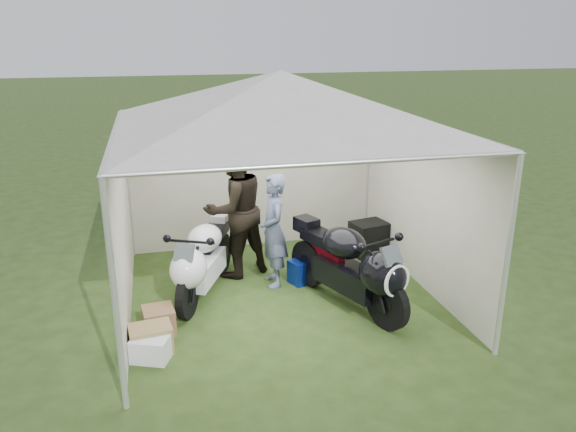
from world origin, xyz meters
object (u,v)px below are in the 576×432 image
Objects in this scene: paddock_stand at (305,270)px; crate_2 at (151,335)px; motorcycle_black at (352,265)px; person_dark_jacket at (235,209)px; motorcycle_white at (202,259)px; crate_0 at (151,348)px; equipment_box at (369,238)px; person_blue_jacket at (274,231)px; canopy_tent at (280,105)px; crate_1 at (159,321)px; crate_3 at (151,339)px.

paddock_stand reaches higher than crate_2.
motorcycle_black is at bearing 6.15° from crate_2.
paddock_stand is 0.22× the size of person_dark_jacket.
paddock_stand is at bearing 28.88° from crate_2.
motorcycle_white reaches higher than crate_0.
equipment_box is (2.74, 0.90, -0.28)m from motorcycle_white.
motorcycle_white is 1.06m from person_blue_jacket.
crate_2 is at bearing -153.32° from canopy_tent.
crate_1 is 0.40m from crate_3.
motorcycle_black is at bearing 40.74° from person_blue_jacket.
motorcycle_white reaches higher than paddock_stand.
paddock_stand is 2.49m from crate_2.
paddock_stand is 2.58m from crate_3.
person_dark_jacket is 2.31m from crate_2.
canopy_tent is 2.82× the size of person_dark_jacket.
person_dark_jacket reaches higher than crate_1.
motorcycle_white is 1.17× the size of person_blue_jacket.
motorcycle_black is 5.80× the size of crate_1.
equipment_box is (1.70, 1.08, -2.30)m from canopy_tent.
person_dark_jacket is at bearing 58.48° from crate_0.
person_blue_jacket reaches higher than crate_2.
person_dark_jacket reaches higher than person_blue_jacket.
equipment_box reaches higher than crate_2.
crate_1 reaches higher than crate_3.
crate_3 is at bearing 168.47° from motorcycle_black.
person_dark_jacket reaches higher than crate_3.
crate_0 is 0.56m from crate_1.
motorcycle_white is 3.49× the size of equipment_box.
crate_3 is (0.00, 0.17, 0.02)m from crate_0.
person_blue_jacket reaches higher than motorcycle_white.
equipment_box is 1.51× the size of crate_1.
crate_3 is (-0.71, -1.25, -0.40)m from motorcycle_white.
person_blue_jacket is at bearing -157.20° from equipment_box.
motorcycle_white is at bearing 63.45° from crate_0.
person_dark_jacket is at bearing 53.58° from crate_2.
canopy_tent is 15.72× the size of crate_1.
motorcycle_white is at bearing 25.97° from person_dark_jacket.
crate_0 is (-2.18, -1.55, -0.03)m from paddock_stand.
canopy_tent reaches higher than paddock_stand.
motorcycle_white is 0.96m from person_dark_jacket.
equipment_box is (0.90, 1.69, -0.33)m from motorcycle_black.
motorcycle_black is 1.94m from equipment_box.
person_dark_jacket reaches higher than motorcycle_black.
person_dark_jacket is 4.29× the size of crate_3.
person_dark_jacket is at bearing 52.22° from crate_1.
person_dark_jacket is 5.58× the size of crate_1.
paddock_stand is 0.78m from person_blue_jacket.
crate_0 is at bearing 35.23° from person_dark_jacket.
paddock_stand is 0.96× the size of crate_3.
equipment_box is at bearing 33.80° from crate_0.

